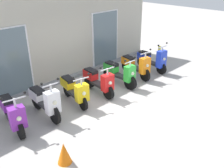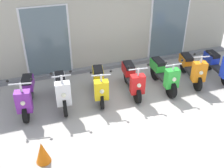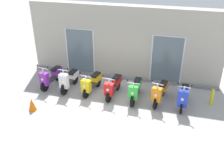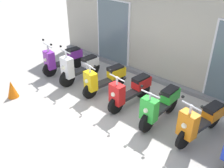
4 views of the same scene
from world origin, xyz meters
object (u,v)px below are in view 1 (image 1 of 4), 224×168
Objects in this scene: scooter_blue at (153,59)px; curb_bollard at (159,54)px; scooter_yellow at (74,89)px; scooter_red at (98,81)px; scooter_purple at (12,113)px; scooter_white at (45,101)px; scooter_green at (120,73)px; scooter_orange at (136,65)px; traffic_cone at (64,153)px.

scooter_blue is 2.17× the size of curb_bollard.
scooter_red is at bearing -2.71° from scooter_yellow.
scooter_white reaches higher than scooter_purple.
scooter_white reaches higher than scooter_yellow.
scooter_blue is (5.88, -0.20, 0.02)m from scooter_purple.
scooter_blue reaches higher than scooter_red.
scooter_white is 1.02× the size of scooter_red.
scooter_purple is 1.02× the size of scooter_blue.
scooter_white reaches higher than scooter_red.
scooter_white is at bearing -176.94° from curb_bollard.
scooter_blue is (1.94, -0.03, 0.03)m from scooter_green.
scooter_green is 1.94m from scooter_blue.
scooter_yellow is 0.96× the size of scooter_green.
scooter_purple is at bearing 178.93° from scooter_orange.
scooter_red is 0.99× the size of scooter_green.
traffic_cone is (-0.76, -1.93, -0.24)m from scooter_white.
scooter_yellow is (1.07, 0.02, -0.03)m from scooter_white.
scooter_blue is at bearing 17.54° from traffic_cone.
scooter_white is 0.97× the size of scooter_orange.
scooter_white is (0.92, -0.08, 0.03)m from scooter_purple.
scooter_white reaches higher than scooter_green.
curb_bollard reaches higher than traffic_cone.
scooter_orange is at bearing 21.80° from traffic_cone.
scooter_yellow is 0.98m from scooter_red.
scooter_red is at bearing 175.98° from scooter_green.
scooter_yellow is 2.96m from scooter_orange.
traffic_cone is (-4.79, -1.92, -0.22)m from scooter_orange.
scooter_purple is at bearing 175.19° from scooter_white.
scooter_red reaches higher than curb_bollard.
scooter_yellow is 2.92× the size of traffic_cone.
scooter_green reaches higher than scooter_yellow.
scooter_red is 1.03× the size of scooter_blue.
scooter_blue is at bearing -1.94° from scooter_red.
scooter_purple is at bearing -177.97° from curb_bollard.
scooter_orange is (4.95, -0.09, 0.01)m from scooter_purple.
scooter_green is 3.03× the size of traffic_cone.
traffic_cone is (-5.72, -1.81, -0.24)m from scooter_blue.
scooter_purple is 2.97× the size of traffic_cone.
scooter_blue reaches higher than traffic_cone.
scooter_blue reaches higher than scooter_purple.
curb_bollard is at bearing 4.91° from scooter_red.
scooter_red is 1.98m from scooter_orange.
traffic_cone is at bearing -133.08° from scooter_yellow.
scooter_blue is at bearing -1.40° from scooter_white.
traffic_cone is at bearing -145.77° from scooter_red.
scooter_orange is 2.10m from curb_bollard.
scooter_green is at bearing -4.02° from scooter_red.
scooter_blue is (3.89, -0.15, 0.03)m from scooter_yellow.
scooter_purple is 0.93m from scooter_white.
curb_bollard is (3.07, 0.42, -0.12)m from scooter_green.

